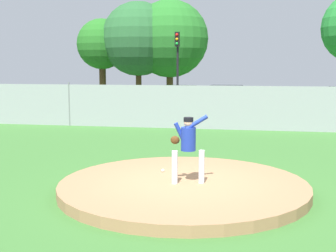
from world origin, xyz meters
The scene contains 13 objects.
ground_plane centered at (0.00, 6.00, 0.00)m, with size 80.00×80.00×0.00m, color #386B2D.
asphalt_strip centered at (0.00, 14.50, 0.00)m, with size 44.00×7.00×0.01m, color #2B2B2D.
pitchers_mound centered at (0.00, 0.00, 0.11)m, with size 5.51×5.51×0.22m, color #99704C.
pitcher_youth centered at (0.11, -0.12, 1.12)m, with size 0.83×0.32×1.52m.
baseball centered at (-0.63, 0.82, 0.26)m, with size 0.07×0.07×0.07m, color white.
chainlink_fence centered at (0.00, 10.00, 0.96)m, with size 34.46×0.07×2.02m.
parked_car_burgundy centered at (0.08, 14.47, 0.81)m, with size 2.09×4.12×1.73m.
parked_car_silver centered at (-2.56, 14.66, 0.81)m, with size 2.05×4.80×1.68m.
traffic_cone_orange centered at (-4.35, 14.85, 0.26)m, with size 0.40×0.40×0.55m.
traffic_light_near centered at (-3.16, 18.33, 3.32)m, with size 0.28×0.46×4.85m.
tree_broad_left centered at (-9.33, 22.06, 4.30)m, with size 3.66×3.66×6.17m.
tree_broad_right centered at (-6.62, 22.09, 4.67)m, with size 5.29×5.29×7.33m.
tree_leaning_west centered at (-4.42, 22.64, 4.68)m, with size 5.55×5.55×7.47m.
Camera 1 is at (1.44, -9.59, 2.78)m, focal length 47.92 mm.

